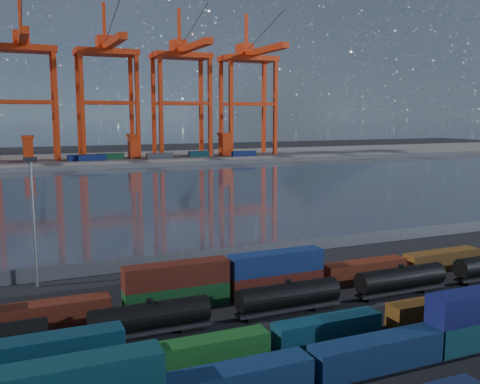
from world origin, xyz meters
name	(u,v)px	position (x,y,z in m)	size (l,w,h in m)	color
ground	(352,323)	(0.00, 0.00, 0.00)	(700.00, 700.00, 0.00)	black
harbor_water	(136,192)	(0.00, 105.00, 0.01)	(700.00, 700.00, 0.00)	#2D3441
far_quay	(86,160)	(0.00, 210.00, 1.00)	(700.00, 70.00, 2.00)	#514F4C
distant_mountains	(40,44)	(63.02, 1600.00, 220.29)	(2470.00, 1100.00, 520.00)	#1E2630
container_row_south	(315,357)	(-10.28, -9.36, 2.23)	(140.93, 2.58, 5.49)	#444649
container_row_mid	(295,333)	(-8.56, -2.91, 1.45)	(127.58, 2.28, 4.85)	#3E3F43
container_row_north	(305,274)	(1.09, 11.72, 1.91)	(140.71, 2.45, 5.23)	navy
tanker_string	(223,307)	(-12.66, 5.16, 1.90)	(120.84, 2.65, 3.79)	black
waterfront_fence	(245,252)	(0.00, 28.00, 1.00)	(160.12, 0.12, 2.20)	#595B5E
yard_light_mast	(33,215)	(-30.00, 26.00, 9.30)	(1.60, 0.40, 16.60)	slate
gantry_cranes	(66,64)	(-7.50, 203.10, 43.88)	(202.54, 52.87, 71.59)	red
quay_containers	(64,158)	(-11.00, 195.46, 3.30)	(172.58, 10.99, 2.60)	navy
straddle_carriers	(83,147)	(-2.50, 200.00, 7.82)	(140.00, 7.00, 11.10)	red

